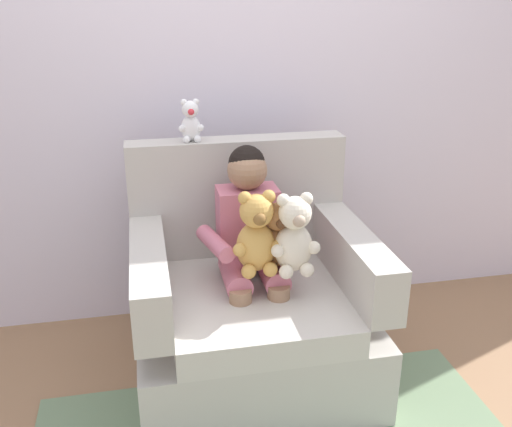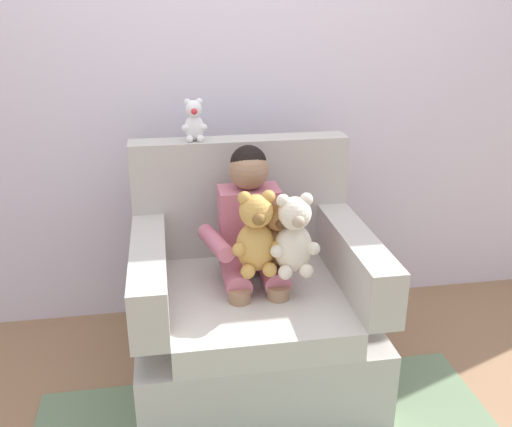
# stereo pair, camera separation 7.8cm
# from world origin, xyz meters

# --- Properties ---
(ground_plane) EXTENTS (8.00, 8.00, 0.00)m
(ground_plane) POSITION_xyz_m (0.00, 0.00, 0.00)
(ground_plane) COLOR #936D4C
(back_wall) EXTENTS (6.00, 0.10, 2.60)m
(back_wall) POSITION_xyz_m (0.00, 0.72, 1.30)
(back_wall) COLOR silver
(back_wall) RESTS_ON ground
(armchair) EXTENTS (1.00, 0.89, 1.03)m
(armchair) POSITION_xyz_m (0.00, 0.04, 0.34)
(armchair) COLOR #BCB7AD
(armchair) RESTS_ON ground
(seated_child) EXTENTS (0.45, 0.39, 0.82)m
(seated_child) POSITION_xyz_m (0.01, 0.07, 0.68)
(seated_child) COLOR #C66B7F
(seated_child) RESTS_ON armchair
(plush_honey) EXTENTS (0.21, 0.17, 0.35)m
(plush_honey) POSITION_xyz_m (0.00, -0.08, 0.74)
(plush_honey) COLOR gold
(plush_honey) RESTS_ON armchair
(plush_brown) EXTENTS (0.18, 0.14, 0.30)m
(plush_brown) POSITION_xyz_m (0.09, -0.06, 0.72)
(plush_brown) COLOR brown
(plush_brown) RESTS_ON armchair
(plush_cream) EXTENTS (0.20, 0.16, 0.34)m
(plush_cream) POSITION_xyz_m (0.15, -0.12, 0.74)
(plush_cream) COLOR silver
(plush_cream) RESTS_ON armchair
(plush_white_on_backrest) EXTENTS (0.11, 0.09, 0.19)m
(plush_white_on_backrest) POSITION_xyz_m (-0.20, 0.37, 1.11)
(plush_white_on_backrest) COLOR white
(plush_white_on_backrest) RESTS_ON armchair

